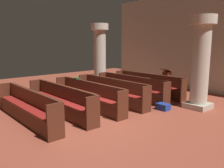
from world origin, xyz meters
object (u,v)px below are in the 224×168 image
(pew_row_0, at_px, (148,84))
(pew_row_2, at_px, (111,90))
(pew_row_1, at_px, (131,87))
(pillar_aisle_side, at_px, (201,61))
(kneeler_box_blue, at_px, (163,107))
(hymn_book, at_px, (77,78))
(pew_row_5, at_px, (27,105))
(pillar_far_side, at_px, (100,55))
(lectern, at_px, (166,83))
(pew_row_4, at_px, (60,99))
(pew_row_3, at_px, (88,94))

(pew_row_0, xyz_separation_m, pew_row_2, (0.00, -2.13, 0.00))
(pew_row_0, xyz_separation_m, pew_row_1, (0.00, -1.07, 0.00))
(pillar_aisle_side, relative_size, kneeler_box_blue, 7.45)
(pew_row_1, height_order, hymn_book, hymn_book)
(pew_row_2, height_order, hymn_book, hymn_book)
(pew_row_1, bearing_deg, pew_row_5, -90.00)
(pew_row_0, xyz_separation_m, pillar_far_side, (-2.50, -0.66, 1.16))
(pillar_far_side, bearing_deg, lectern, 28.48)
(pew_row_2, bearing_deg, hymn_book, -136.35)
(pew_row_4, relative_size, kneeler_box_blue, 8.45)
(pew_row_1, height_order, pew_row_2, same)
(pillar_far_side, bearing_deg, pew_row_5, -61.86)
(pew_row_0, xyz_separation_m, pillar_aisle_side, (2.55, -0.37, 1.16))
(lectern, xyz_separation_m, kneeler_box_blue, (1.55, -2.34, -0.35))
(pew_row_2, relative_size, kneeler_box_blue, 8.45)
(pew_row_2, bearing_deg, pew_row_3, -90.00)
(hymn_book, bearing_deg, pew_row_2, 43.65)
(pew_row_3, distance_m, lectern, 4.10)
(pew_row_2, relative_size, pillar_far_side, 1.14)
(pew_row_3, bearing_deg, pew_row_0, 90.00)
(pew_row_4, bearing_deg, pillar_aisle_side, 56.82)
(pew_row_1, bearing_deg, pew_row_0, 90.00)
(pew_row_1, distance_m, pillar_aisle_side, 2.89)
(pew_row_3, bearing_deg, pew_row_2, 90.00)
(pew_row_3, distance_m, pew_row_4, 1.07)
(pillar_far_side, bearing_deg, pew_row_1, -9.22)
(pew_row_3, distance_m, pillar_far_side, 3.75)
(lectern, relative_size, kneeler_box_blue, 2.59)
(lectern, bearing_deg, pillar_aisle_side, -29.54)
(pew_row_1, distance_m, hymn_book, 2.19)
(pew_row_4, relative_size, pew_row_5, 1.00)
(kneeler_box_blue, bearing_deg, pew_row_2, -160.41)
(pew_row_1, xyz_separation_m, pew_row_5, (0.00, -4.27, 0.00))
(pew_row_1, relative_size, lectern, 3.27)
(pew_row_0, bearing_deg, kneeler_box_blue, -37.68)
(pew_row_0, distance_m, pew_row_3, 3.20)
(pew_row_0, xyz_separation_m, lectern, (0.34, 0.88, -0.02))
(pew_row_3, xyz_separation_m, pillar_far_side, (-2.50, 2.54, 1.16))
(pew_row_2, bearing_deg, pew_row_0, 90.00)
(pew_row_0, distance_m, pew_row_1, 1.07)
(pew_row_0, height_order, kneeler_box_blue, pew_row_0)
(pew_row_2, height_order, pew_row_4, same)
(pew_row_3, distance_m, pew_row_5, 2.13)
(pillar_far_side, bearing_deg, kneeler_box_blue, -10.32)
(pew_row_2, relative_size, pew_row_3, 1.00)
(pew_row_3, xyz_separation_m, pew_row_5, (0.00, -2.13, 0.00))
(hymn_book, bearing_deg, kneeler_box_blue, 28.88)
(pew_row_4, bearing_deg, hymn_book, 126.23)
(pew_row_3, bearing_deg, kneeler_box_blue, 42.61)
(pew_row_4, bearing_deg, pillar_far_side, 124.72)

